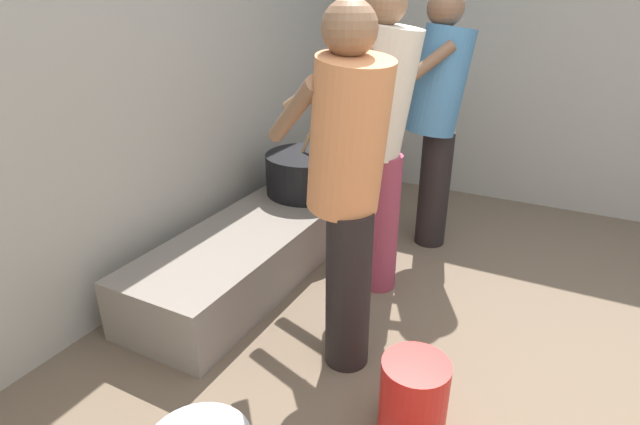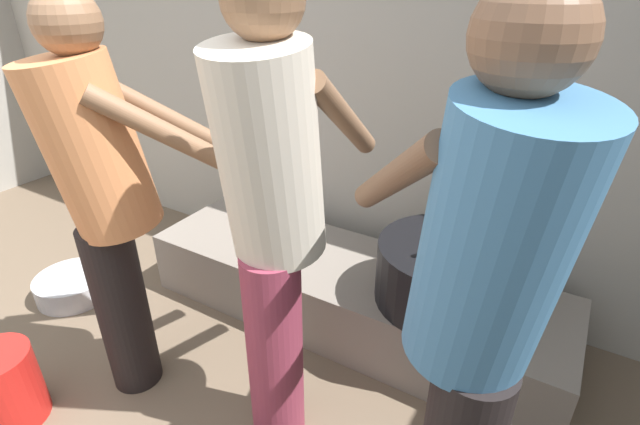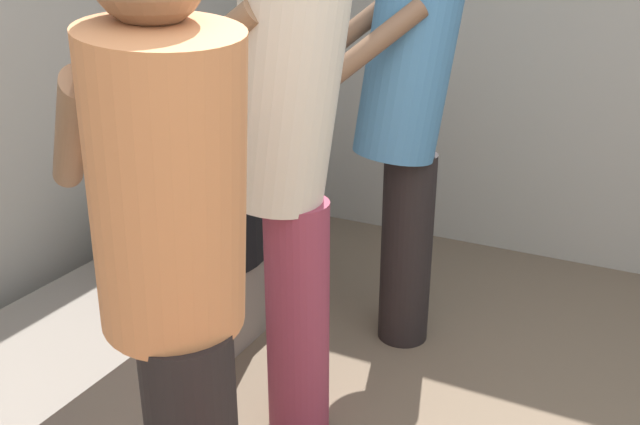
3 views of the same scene
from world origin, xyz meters
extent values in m
cube|color=#9E998E|center=(0.00, 2.29, 1.01)|extent=(5.35, 0.20, 2.03)
cube|color=#9E998E|center=(2.57, 0.00, 1.01)|extent=(0.20, 4.77, 2.03)
cube|color=slate|center=(0.67, 1.77, 0.16)|extent=(2.07, 0.60, 0.33)
cylinder|color=black|center=(1.13, 1.74, 0.46)|extent=(0.57, 0.57, 0.27)
cylinder|color=#937047|center=(1.23, 1.74, 0.80)|extent=(0.22, 0.17, 0.51)
cylinder|color=black|center=(1.42, 0.95, 0.39)|extent=(0.20, 0.20, 0.78)
cylinder|color=teal|center=(1.40, 0.97, 1.09)|extent=(0.48, 0.49, 0.66)
sphere|color=brown|center=(1.39, 0.97, 1.50)|extent=(0.21, 0.21, 0.21)
cylinder|color=brown|center=(1.34, 1.23, 1.16)|extent=(0.37, 0.40, 0.36)
cylinder|color=brown|center=(1.14, 1.05, 1.16)|extent=(0.37, 0.40, 0.36)
cylinder|color=#8C3347|center=(0.74, 1.06, 0.40)|extent=(0.20, 0.20, 0.80)
cylinder|color=beige|center=(0.74, 1.09, 1.12)|extent=(0.34, 0.42, 0.68)
sphere|color=brown|center=(0.74, 1.10, 1.54)|extent=(0.22, 0.22, 0.22)
cylinder|color=brown|center=(0.85, 1.34, 1.19)|extent=(0.12, 0.49, 0.37)
cylinder|color=brown|center=(0.58, 1.31, 1.19)|extent=(0.12, 0.49, 0.37)
cylinder|color=black|center=(0.06, 0.95, 0.38)|extent=(0.20, 0.20, 0.76)
cylinder|color=#D17F4C|center=(0.08, 0.97, 1.06)|extent=(0.47, 0.49, 0.65)
sphere|color=brown|center=(0.08, 0.98, 1.46)|extent=(0.21, 0.21, 0.21)
cylinder|color=brown|center=(0.32, 1.08, 1.13)|extent=(0.33, 0.41, 0.35)
cylinder|color=brown|center=(0.11, 1.24, 1.13)|extent=(0.33, 0.41, 0.35)
cylinder|color=red|center=(-0.20, 0.55, 0.16)|extent=(0.26, 0.26, 0.32)
camera|label=1|loc=(-1.65, 0.20, 1.57)|focal=27.83mm
camera|label=2|loc=(1.52, 0.07, 1.60)|focal=26.22mm
camera|label=3|loc=(-0.89, 0.16, 1.50)|focal=38.27mm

